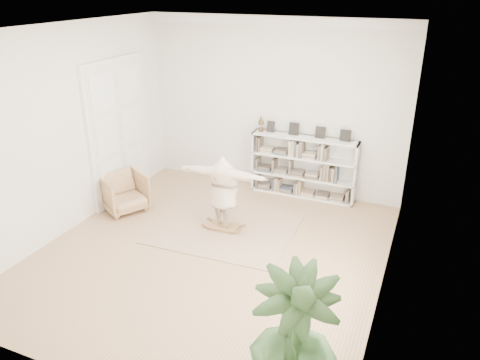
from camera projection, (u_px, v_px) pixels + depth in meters
The scene contains 9 objects.
floor at pixel (212, 253), 7.86m from camera, with size 6.00×6.00×0.00m, color #9A704F.
room_shell at pixel (275, 20), 8.96m from camera, with size 6.00×6.00×6.00m.
doors at pixel (118, 133), 9.38m from camera, with size 0.09×1.78×2.92m.
bookshelf at pixel (303, 167), 9.72m from camera, with size 2.20×0.35×1.64m.
armchair at pixel (124, 192), 9.20m from camera, with size 0.79×0.82×0.74m, color tan.
rug at pixel (224, 229), 8.58m from camera, with size 2.50×2.00×0.02m, color tan.
rocker_board at pixel (224, 226), 8.55m from camera, with size 0.54×0.33×0.11m.
person at pixel (223, 190), 8.26m from camera, with size 1.66×0.45×1.35m, color #C4AC93.
houseplant at pixel (293, 341), 4.79m from camera, with size 0.91×0.91×1.63m, color #32552A.
Camera 1 is at (3.09, -6.01, 4.22)m, focal length 35.00 mm.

